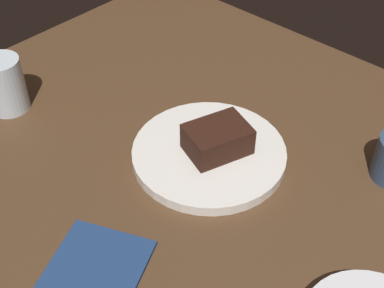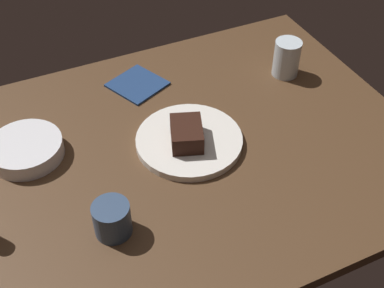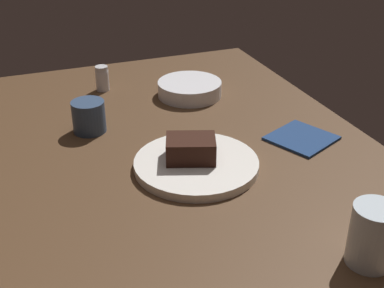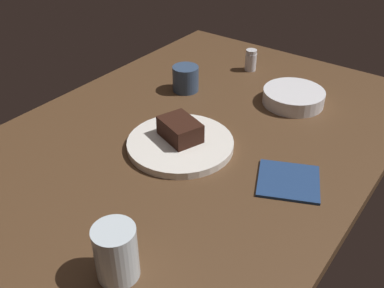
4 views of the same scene
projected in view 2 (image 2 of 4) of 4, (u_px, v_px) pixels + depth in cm
name	position (u px, v px, depth cm)	size (l,w,h in cm)	color
dining_table	(164.00, 159.00, 117.63)	(120.00, 84.00, 3.00)	#4C331E
dessert_plate	(189.00, 141.00, 118.61)	(24.94, 24.94, 1.77)	white
chocolate_cake_slice	(187.00, 135.00, 115.40)	(9.72, 7.09, 4.63)	black
water_glass	(287.00, 58.00, 135.93)	(7.09, 7.09, 9.98)	silver
side_bowl	(26.00, 149.00, 115.02)	(16.62, 16.62, 3.89)	silver
coffee_cup	(112.00, 219.00, 98.53)	(7.45, 7.45, 7.23)	#334766
folded_napkin	(137.00, 84.00, 135.29)	(12.39, 12.71, 0.60)	navy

